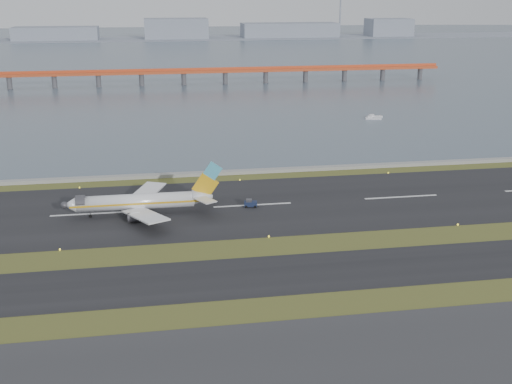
% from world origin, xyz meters
% --- Properties ---
extents(ground, '(1000.00, 1000.00, 0.00)m').
position_xyz_m(ground, '(0.00, 0.00, 0.00)').
color(ground, '#374418').
rests_on(ground, ground).
extents(taxiway_strip, '(1000.00, 18.00, 0.10)m').
position_xyz_m(taxiway_strip, '(0.00, -12.00, 0.05)').
color(taxiway_strip, black).
rests_on(taxiway_strip, ground).
extents(runway_strip, '(1000.00, 45.00, 0.10)m').
position_xyz_m(runway_strip, '(0.00, 30.00, 0.05)').
color(runway_strip, black).
rests_on(runway_strip, ground).
extents(seawall, '(1000.00, 2.50, 1.00)m').
position_xyz_m(seawall, '(0.00, 60.00, 0.50)').
color(seawall, gray).
rests_on(seawall, ground).
extents(bay_water, '(1400.00, 800.00, 1.30)m').
position_xyz_m(bay_water, '(0.00, 460.00, 0.00)').
color(bay_water, '#41525D').
rests_on(bay_water, ground).
extents(red_pier, '(260.00, 5.00, 10.20)m').
position_xyz_m(red_pier, '(20.00, 250.00, 7.28)').
color(red_pier, '#BA4420').
rests_on(red_pier, ground).
extents(far_shoreline, '(1400.00, 80.00, 60.50)m').
position_xyz_m(far_shoreline, '(13.62, 620.00, 6.07)').
color(far_shoreline, gray).
rests_on(far_shoreline, ground).
extents(airliner, '(38.52, 32.89, 12.80)m').
position_xyz_m(airliner, '(-27.68, 27.38, 3.46)').
color(airliner, white).
rests_on(airliner, ground).
extents(pushback_tug, '(3.47, 2.35, 2.07)m').
position_xyz_m(pushback_tug, '(-0.76, 28.75, 1.00)').
color(pushback_tug, '#161F3D').
rests_on(pushback_tug, ground).
extents(workboat_near, '(6.96, 3.87, 1.61)m').
position_xyz_m(workboat_near, '(68.89, 133.68, 0.51)').
color(workboat_near, silver).
rests_on(workboat_near, ground).
extents(workboat_far, '(6.91, 2.84, 1.63)m').
position_xyz_m(workboat_far, '(70.45, 136.68, 0.52)').
color(workboat_far, silver).
rests_on(workboat_far, ground).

